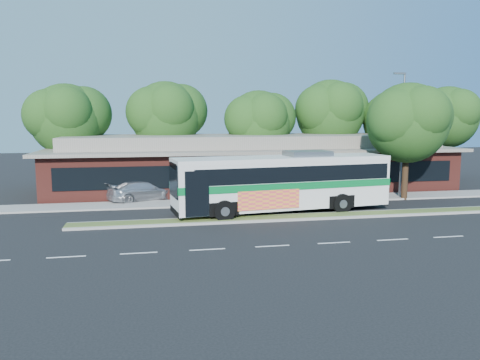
% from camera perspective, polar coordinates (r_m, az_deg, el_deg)
% --- Properties ---
extents(ground, '(120.00, 120.00, 0.00)m').
position_cam_1_polar(ground, '(27.19, 7.39, -4.90)').
color(ground, black).
rests_on(ground, ground).
extents(median_strip, '(26.00, 1.10, 0.15)m').
position_cam_1_polar(median_strip, '(27.73, 7.00, -4.49)').
color(median_strip, '#3E5222').
rests_on(median_strip, ground).
extents(sidewalk, '(44.00, 2.60, 0.12)m').
position_cam_1_polar(sidewalk, '(33.20, 3.93, -2.49)').
color(sidewalk, gray).
rests_on(sidewalk, ground).
extents(parking_lot, '(14.00, 12.00, 0.01)m').
position_cam_1_polar(parking_lot, '(36.94, -25.83, -2.30)').
color(parking_lot, black).
rests_on(parking_lot, ground).
extents(plaza_building, '(33.20, 11.20, 4.45)m').
position_cam_1_polar(plaza_building, '(39.27, 1.50, 2.12)').
color(plaza_building, maroon).
rests_on(plaza_building, ground).
extents(lamp_post, '(0.93, 0.18, 9.07)m').
position_cam_1_polar(lamp_post, '(36.01, 19.12, 5.65)').
color(lamp_post, slate).
rests_on(lamp_post, ground).
extents(tree_bg_a, '(6.47, 5.80, 8.63)m').
position_cam_1_polar(tree_bg_a, '(40.81, -19.77, 7.15)').
color(tree_bg_a, black).
rests_on(tree_bg_a, ground).
extents(tree_bg_b, '(6.69, 6.00, 9.00)m').
position_cam_1_polar(tree_bg_b, '(41.38, -8.44, 7.88)').
color(tree_bg_b, black).
rests_on(tree_bg_b, ground).
extents(tree_bg_c, '(6.24, 5.60, 8.26)m').
position_cam_1_polar(tree_bg_c, '(41.51, 2.78, 7.19)').
color(tree_bg_c, black).
rests_on(tree_bg_c, ground).
extents(tree_bg_d, '(6.91, 6.20, 9.37)m').
position_cam_1_polar(tree_bg_d, '(44.65, 11.38, 8.14)').
color(tree_bg_d, black).
rests_on(tree_bg_d, ground).
extents(tree_bg_e, '(6.47, 5.80, 8.50)m').
position_cam_1_polar(tree_bg_e, '(46.35, 18.74, 7.03)').
color(tree_bg_e, black).
rests_on(tree_bg_e, ground).
extents(tree_bg_f, '(6.69, 6.00, 8.92)m').
position_cam_1_polar(tree_bg_f, '(50.41, 24.19, 7.13)').
color(tree_bg_f, black).
rests_on(tree_bg_f, ground).
extents(transit_bus, '(13.81, 4.61, 3.81)m').
position_cam_1_polar(transit_bus, '(28.99, 5.31, 0.16)').
color(transit_bus, silver).
rests_on(transit_bus, ground).
extents(sedan, '(5.38, 3.82, 1.45)m').
position_cam_1_polar(sedan, '(33.87, -11.79, -1.30)').
color(sedan, '#B3B5BB').
rests_on(sedan, ground).
extents(sidewalk_tree, '(6.32, 5.67, 8.33)m').
position_cam_1_polar(sidewalk_tree, '(35.73, 20.20, 6.77)').
color(sidewalk_tree, black).
rests_on(sidewalk_tree, ground).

